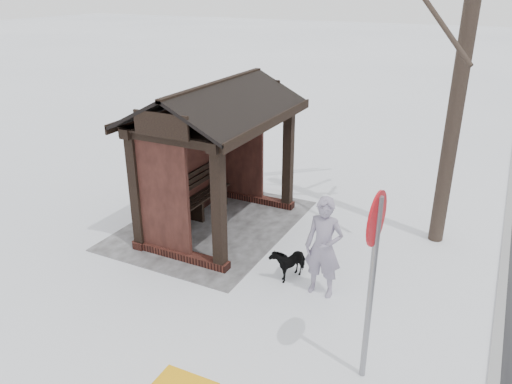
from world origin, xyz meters
TOP-DOWN VIEW (x-y plane):
  - ground at (0.00, 0.00)m, footprint 120.00×120.00m
  - kerb at (0.00, 5.50)m, footprint 120.00×0.15m
  - trampled_patch at (0.00, -0.20)m, footprint 4.20×3.20m
  - bus_shelter at (0.00, -0.16)m, footprint 3.60×2.40m
  - pedestrian at (1.36, 2.78)m, footprint 0.42×0.63m
  - dog at (1.14, 2.08)m, footprint 0.78×0.53m
  - road_sign at (2.92, 3.91)m, footprint 0.68×0.11m

SIDE VIEW (x-z plane):
  - ground at x=0.00m, z-range 0.00..0.00m
  - trampled_patch at x=0.00m, z-range 0.00..0.02m
  - kerb at x=0.00m, z-range -0.02..0.04m
  - dog at x=1.14m, z-range 0.00..0.60m
  - pedestrian at x=1.36m, z-range 0.00..1.73m
  - road_sign at x=2.92m, z-range 0.55..3.20m
  - bus_shelter at x=0.00m, z-range 0.62..3.71m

